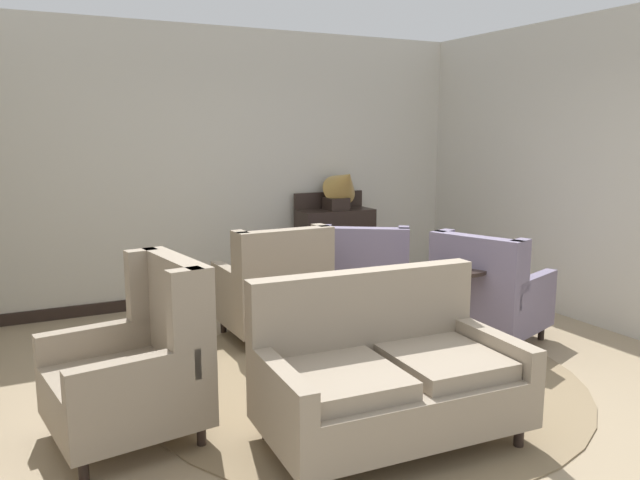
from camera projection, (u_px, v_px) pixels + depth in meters
name	position (u px, v px, depth m)	size (l,w,h in m)	color
ground	(385.00, 394.00, 4.49)	(8.54, 8.54, 0.00)	#9E896B
wall_back	(238.00, 166.00, 6.92)	(5.59, 0.08, 2.94)	beige
wall_right	(569.00, 170.00, 6.25)	(0.08, 4.27, 2.94)	beige
baseboard_back	(242.00, 292.00, 7.12)	(5.43, 0.03, 0.12)	black
area_rug	(364.00, 379.00, 4.75)	(3.25, 3.25, 0.01)	#847051
coffee_table	(359.00, 341.00, 4.58)	(0.77, 0.77, 0.44)	black
porcelain_vase	(357.00, 310.00, 4.54)	(0.14, 0.14, 0.33)	beige
settee	(387.00, 376.00, 3.77)	(1.57, 0.92, 1.00)	gray
armchair_foreground_right	(275.00, 292.00, 5.61)	(0.88, 0.83, 1.04)	gray
armchair_beside_settee	(365.00, 278.00, 6.20)	(1.14, 1.13, 0.96)	slate
armchair_near_window	(487.00, 296.00, 5.52)	(1.05, 1.05, 0.99)	slate
armchair_back_corner	(138.00, 367.00, 3.79)	(0.95, 0.92, 1.10)	gray
side_table	(456.00, 301.00, 5.31)	(0.50, 0.50, 0.73)	black
sideboard	(335.00, 246.00, 7.29)	(0.88, 0.37, 1.15)	black
gramophone	(343.00, 185.00, 7.11)	(0.43, 0.55, 0.58)	black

